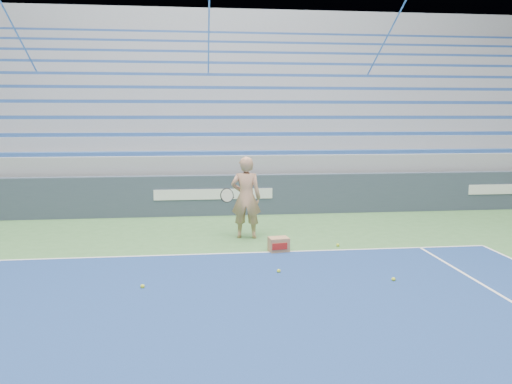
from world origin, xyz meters
TOP-DOWN VIEW (x-y plane):
  - sponsor_barrier at (0.00, 15.88)m, footprint 30.00×0.32m
  - bleachers at (0.00, 21.60)m, footprint 31.00×9.15m
  - tennis_player at (0.64, 13.18)m, footprint 0.97×0.89m
  - ball_box at (1.18, 11.95)m, footprint 0.42×0.35m
  - tennis_ball_0 at (-1.29, 10.04)m, footprint 0.07×0.07m
  - tennis_ball_1 at (2.47, 12.19)m, footprint 0.07×0.07m
  - tennis_ball_2 at (2.77, 9.93)m, footprint 0.07×0.07m
  - tennis_ball_3 at (0.97, 10.58)m, footprint 0.07×0.07m

SIDE VIEW (x-z plane):
  - tennis_ball_0 at x=-1.29m, z-range 0.00..0.07m
  - tennis_ball_1 at x=2.47m, z-range 0.00..0.07m
  - tennis_ball_2 at x=2.77m, z-range 0.00..0.07m
  - tennis_ball_3 at x=0.97m, z-range 0.00..0.07m
  - ball_box at x=1.18m, z-range 0.00..0.29m
  - sponsor_barrier at x=0.00m, z-range 0.00..1.10m
  - tennis_player at x=0.64m, z-range 0.00..1.82m
  - bleachers at x=0.00m, z-range -1.29..6.01m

